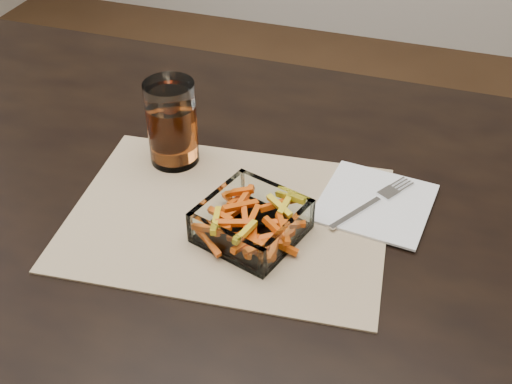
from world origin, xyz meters
TOP-DOWN VIEW (x-y plane):
  - dining_table at (0.00, 0.00)m, footprint 1.60×0.90m
  - placemat at (-0.00, -0.04)m, footprint 0.48×0.37m
  - glass_bowl at (0.04, -0.06)m, footprint 0.16×0.16m
  - tumbler at (-0.13, 0.07)m, footprint 0.08×0.08m
  - napkin at (0.19, 0.06)m, footprint 0.17×0.17m
  - fork at (0.19, 0.06)m, footprint 0.10×0.15m

SIDE VIEW (x-z plane):
  - dining_table at x=0.00m, z-range 0.29..1.04m
  - placemat at x=0.00m, z-range 0.75..0.75m
  - napkin at x=0.19m, z-range 0.75..0.76m
  - fork at x=0.19m, z-range 0.76..0.76m
  - glass_bowl at x=0.04m, z-range 0.75..0.80m
  - tumbler at x=-0.13m, z-range 0.75..0.88m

